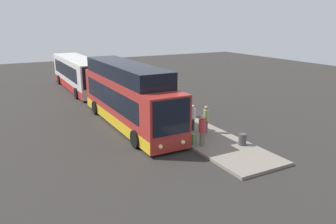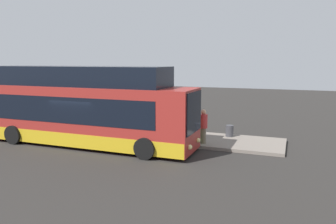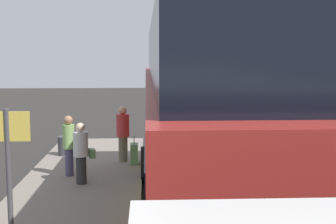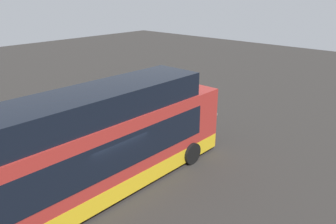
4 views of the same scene
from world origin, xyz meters
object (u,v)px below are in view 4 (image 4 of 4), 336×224
passenger_boarding (120,123)px  passenger_waiting (127,115)px  passenger_with_bags (167,113)px  trash_bin (154,111)px  bus_lead (97,149)px  sign_post (41,127)px  suitcase (167,128)px

passenger_boarding → passenger_waiting: passenger_waiting is taller
passenger_with_bags → trash_bin: bearing=-169.2°
bus_lead → trash_bin: (7.09, 4.04, -1.38)m
bus_lead → sign_post: bus_lead is taller
bus_lead → suitcase: bearing=15.9°
suitcase → trash_bin: (1.40, 2.43, -0.00)m
passenger_waiting → suitcase: size_ratio=1.95×
bus_lead → passenger_waiting: bus_lead is taller
passenger_boarding → bus_lead: bearing=19.4°
trash_bin → passenger_waiting: bearing=-167.1°
bus_lead → passenger_waiting: size_ratio=7.05×
passenger_boarding → passenger_with_bags: (2.56, -0.98, 0.09)m
passenger_with_bags → suitcase: bearing=-10.5°
passenger_waiting → suitcase: 2.32m
suitcase → passenger_boarding: bearing=148.1°
passenger_boarding → suitcase: bearing=127.3°
passenger_boarding → sign_post: size_ratio=0.66×
suitcase → trash_bin: 2.80m
sign_post → trash_bin: sign_post is taller
bus_lead → passenger_boarding: (3.52, 2.97, -0.83)m
bus_lead → trash_bin: 8.28m
passenger_boarding → passenger_waiting: size_ratio=0.95×
passenger_boarding → suitcase: (2.16, -1.35, -0.56)m
sign_post → trash_bin: 7.50m
passenger_waiting → suitcase: bearing=100.1°
passenger_with_bags → sign_post: (-6.37, 1.78, 0.66)m
bus_lead → sign_post: size_ratio=4.91×
passenger_with_bags → passenger_boarding: bearing=-74.2°
bus_lead → trash_bin: size_ratio=18.76×
suitcase → trash_bin: suitcase is taller
bus_lead → suitcase: size_ratio=13.73×
passenger_with_bags → trash_bin: passenger_with_bags is taller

